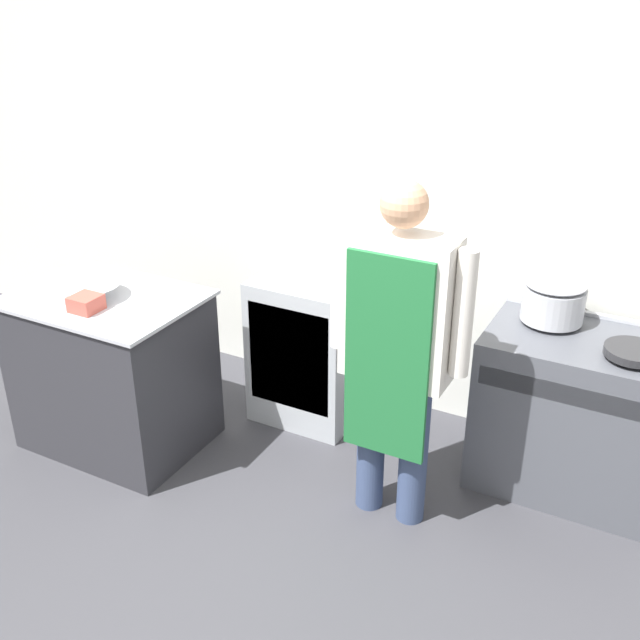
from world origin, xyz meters
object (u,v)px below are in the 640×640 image
fridge_unit (314,344)px  person_cook (397,338)px  saute_pan (634,352)px  mixing_bowl (89,291)px  stock_pot (554,299)px  stove (579,415)px  plastic_tub (86,303)px

fridge_unit → person_cook: size_ratio=0.52×
person_cook → saute_pan: size_ratio=6.42×
mixing_bowl → stock_pot: 2.43m
mixing_bowl → saute_pan: 2.76m
person_cook → mixing_bowl: size_ratio=5.01×
stove → saute_pan: size_ratio=3.72×
stock_pot → mixing_bowl: bearing=-156.9°
stove → stock_pot: (-0.23, 0.11, 0.56)m
stock_pot → person_cook: bearing=-125.0°
fridge_unit → person_cook: person_cook is taller
person_cook → saute_pan: bearing=29.9°
fridge_unit → plastic_tub: bearing=-128.6°
mixing_bowl → saute_pan: mixing_bowl is taller
stove → fridge_unit: 1.56m
fridge_unit → mixing_bowl: 1.34m
plastic_tub → stock_pot: 2.39m
plastic_tub → saute_pan: plastic_tub is taller
person_cook → plastic_tub: bearing=-168.9°
person_cook → plastic_tub: person_cook is taller
fridge_unit → stove: bearing=-0.8°
mixing_bowl → fridge_unit: bearing=44.0°
saute_pan → stove: bearing=152.0°
mixing_bowl → saute_pan: bearing=15.5°
stove → saute_pan: saute_pan is taller
mixing_bowl → stock_pot: stock_pot is taller
stove → plastic_tub: (-2.36, -0.97, 0.52)m
stove → mixing_bowl: size_ratio=2.90×
plastic_tub → stock_pot: (2.13, 1.08, 0.04)m
fridge_unit → plastic_tub: plastic_tub is taller
person_cook → stock_pot: 0.94m
stock_pot → plastic_tub: bearing=-153.1°
mixing_bowl → plastic_tub: size_ratio=2.42×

